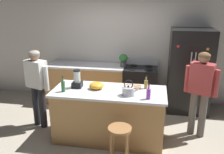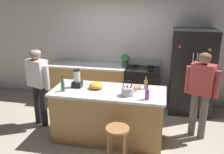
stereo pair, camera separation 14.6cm
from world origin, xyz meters
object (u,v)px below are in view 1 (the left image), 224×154
Objects in this scene: kitchen_island at (109,115)px; mixing_bowl at (96,86)px; bar_stool at (120,136)px; blender_appliance at (77,80)px; bottle_soda at (148,93)px; person_by_island_left at (37,81)px; stove_range at (140,87)px; bottle_vinegar at (146,84)px; refrigerator at (189,71)px; cutting_board at (133,87)px; person_by_sink_right at (201,87)px; potted_plant at (123,59)px; tea_kettle at (128,91)px; chef_knife at (134,86)px; bottle_olive_oil at (63,86)px.

mixing_bowl reaches higher than kitchen_island.
kitchen_island is 7.65× the size of mixing_bowl.
bar_stool is at bearing -66.99° from kitchen_island.
bottle_soda is (1.28, -0.31, -0.04)m from blender_appliance.
stove_range is at bearing 34.38° from person_by_island_left.
blender_appliance reaches higher than stove_range.
mixing_bowl is (-0.86, -0.16, -0.03)m from bottle_vinegar.
person_by_island_left is 2.02m from bar_stool.
refrigerator is at bearing 39.46° from mixing_bowl.
mixing_bowl is 0.86× the size of cutting_board.
person_by_sink_right is 5.34× the size of potted_plant.
tea_kettle is (-0.27, -0.36, -0.01)m from bottle_vinegar.
blender_appliance is 1.23m from bottle_vinegar.
bottle_soda is 0.93× the size of tea_kettle.
chef_knife is at bearing 16.31° from mixing_bowl.
refrigerator is 2.55m from bar_stool.
bottle_soda is at bearing -82.64° from bottle_vinegar.
bottle_vinegar reaches higher than chef_knife.
person_by_sink_right is at bearing 8.91° from blender_appliance.
tea_kettle is (0.35, -0.15, 0.55)m from kitchen_island.
refrigerator is at bearing -1.32° from stove_range.
kitchen_island is 9.00× the size of chef_knife.
bar_stool is at bearing -96.34° from tea_kettle.
bottle_olive_oil is at bearing -125.74° from blender_appliance.
refrigerator reaches higher than chef_knife.
person_by_island_left is 5.21× the size of potted_plant.
stove_range is at bearing 54.51° from bottle_olive_oil.
bar_stool is at bearing -131.87° from bottle_soda.
bottle_olive_oil reaches higher than cutting_board.
stove_range is 4.39× the size of bottle_soda.
kitchen_island is 7.73× the size of bottle_soda.
person_by_sink_right is at bearing 24.06° from tea_kettle.
blender_appliance is at bearing 174.40° from kitchen_island.
tea_kettle is at bearing -11.60° from person_by_island_left.
person_by_sink_right is 2.43m from bottle_olive_oil.
chef_knife is (-0.21, 0.03, -0.06)m from bottle_vinegar.
tea_kettle is 1.25× the size of chef_knife.
person_by_island_left is 1.23m from mixing_bowl.
kitchen_island is at bearing 159.62° from bottle_soda.
refrigerator is 1.10m from person_by_sink_right.
potted_plant is (-0.25, 2.24, 0.62)m from bar_stool.
bottle_olive_oil is (-0.17, -0.24, -0.04)m from blender_appliance.
stove_range reaches higher than bar_stool.
person_by_island_left is 6.62× the size of bottle_vinegar.
bottle_soda reaches higher than kitchen_island.
refrigerator is 6.73× the size of tea_kettle.
bottle_soda reaches higher than chef_knife.
bottle_soda is 0.97m from mixing_bowl.
refrigerator is at bearing 54.66° from tea_kettle.
refrigerator reaches higher than bottle_olive_oil.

